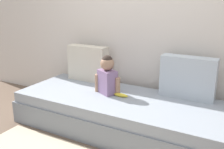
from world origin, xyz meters
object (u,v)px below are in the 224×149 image
at_px(couch, 119,113).
at_px(banana, 121,95).
at_px(toddler, 107,75).
at_px(throw_pillow_right, 188,77).
at_px(throw_pillow_left, 88,63).

distance_m(couch, banana, 0.21).
bearing_deg(toddler, banana, -8.16).
relative_size(couch, banana, 13.93).
bearing_deg(couch, throw_pillow_right, 29.18).
xyz_separation_m(toddler, banana, (0.19, -0.03, -0.20)).
distance_m(couch, throw_pillow_right, 0.86).
relative_size(throw_pillow_left, banana, 3.19).
height_order(toddler, banana, toddler).
relative_size(couch, toddler, 5.29).
relative_size(toddler, banana, 2.63).
bearing_deg(toddler, couch, -15.60).
relative_size(throw_pillow_left, toddler, 1.21).
xyz_separation_m(throw_pillow_left, banana, (0.66, -0.34, -0.21)).
distance_m(toddler, banana, 0.27).
bearing_deg(throw_pillow_left, couch, -29.18).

